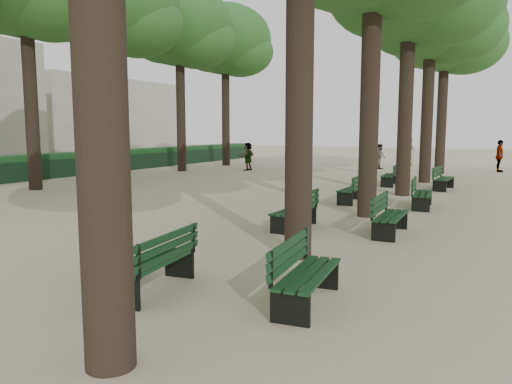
% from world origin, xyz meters
% --- Properties ---
extents(ground, '(120.00, 120.00, 0.00)m').
position_xyz_m(ground, '(0.00, 0.00, 0.00)').
color(ground, '#BEAC8F').
rests_on(ground, ground).
extents(tree_central_4, '(6.00, 6.00, 9.95)m').
position_xyz_m(tree_central_4, '(1.50, 18.00, 7.65)').
color(tree_central_4, '#33261C').
rests_on(tree_central_4, ground).
extents(tree_central_5, '(6.00, 6.00, 9.95)m').
position_xyz_m(tree_central_5, '(1.50, 23.00, 7.65)').
color(tree_central_5, '#33261C').
rests_on(tree_central_5, ground).
extents(tree_far_3, '(6.00, 6.00, 10.45)m').
position_xyz_m(tree_far_3, '(-12.00, 13.00, 8.14)').
color(tree_far_3, '#33261C').
rests_on(tree_far_3, ground).
extents(tree_far_4, '(6.00, 6.00, 10.45)m').
position_xyz_m(tree_far_4, '(-12.00, 18.00, 8.14)').
color(tree_far_4, '#33261C').
rests_on(tree_far_4, ground).
extents(tree_far_5, '(6.00, 6.00, 10.45)m').
position_xyz_m(tree_far_5, '(-12.00, 23.00, 8.14)').
color(tree_far_5, '#33261C').
rests_on(tree_far_5, ground).
extents(bench_left_0, '(0.78, 1.86, 0.92)m').
position_xyz_m(bench_left_0, '(0.37, 0.10, 0.27)').
color(bench_left_0, black).
rests_on(bench_left_0, ground).
extents(bench_left_1, '(0.61, 1.81, 0.92)m').
position_xyz_m(bench_left_1, '(0.37, 5.49, 0.27)').
color(bench_left_1, black).
rests_on(bench_left_1, ground).
extents(bench_left_2, '(0.59, 1.81, 0.92)m').
position_xyz_m(bench_left_2, '(0.37, 10.35, 0.27)').
color(bench_left_2, black).
rests_on(bench_left_2, ground).
extents(bench_left_3, '(0.73, 1.84, 0.92)m').
position_xyz_m(bench_left_3, '(0.37, 15.95, 0.27)').
color(bench_left_3, black).
rests_on(bench_left_3, ground).
extents(bench_right_0, '(0.74, 1.85, 0.92)m').
position_xyz_m(bench_right_0, '(2.63, 0.63, 0.27)').
color(bench_right_0, black).
rests_on(bench_right_0, ground).
extents(bench_right_1, '(0.62, 1.82, 0.92)m').
position_xyz_m(bench_right_1, '(2.63, 5.83, 0.27)').
color(bench_right_1, black).
rests_on(bench_right_1, ground).
extents(bench_right_2, '(0.76, 1.85, 0.92)m').
position_xyz_m(bench_right_2, '(2.63, 10.26, 0.27)').
color(bench_right_2, black).
rests_on(bench_right_2, ground).
extents(bench_right_3, '(0.69, 1.83, 0.92)m').
position_xyz_m(bench_right_3, '(2.63, 15.47, 0.27)').
color(bench_right_3, black).
rests_on(bench_right_3, ground).
extents(man_with_map, '(0.72, 0.81, 1.85)m').
position_xyz_m(man_with_map, '(-0.48, 0.05, 0.93)').
color(man_with_map, black).
rests_on(man_with_map, ground).
extents(pedestrian_e, '(0.42, 1.54, 1.64)m').
position_xyz_m(pedestrian_e, '(-8.82, 20.17, 0.82)').
color(pedestrian_e, '#262628').
rests_on(pedestrian_e, ground).
extents(pedestrian_a, '(0.70, 0.77, 1.53)m').
position_xyz_m(pedestrian_a, '(-2.15, 24.70, 0.76)').
color(pedestrian_a, '#262628').
rests_on(pedestrian_a, ground).
extents(pedestrian_d, '(1.00, 0.61, 1.91)m').
position_xyz_m(pedestrian_d, '(-1.18, 28.44, 0.95)').
color(pedestrian_d, '#262628').
rests_on(pedestrian_d, ground).
extents(pedestrian_c, '(0.45, 1.09, 1.82)m').
position_xyz_m(pedestrian_c, '(4.36, 25.53, 0.91)').
color(pedestrian_c, '#262628').
rests_on(pedestrian_c, ground).
extents(fence, '(0.08, 42.00, 0.90)m').
position_xyz_m(fence, '(-15.00, 11.00, 0.45)').
color(fence, black).
rests_on(fence, ground).
extents(hedge, '(1.20, 42.00, 1.20)m').
position_xyz_m(hedge, '(-15.70, 11.00, 0.60)').
color(hedge, '#17421D').
rests_on(hedge, ground).
extents(building_far, '(12.00, 16.00, 7.00)m').
position_xyz_m(building_far, '(-33.00, 30.00, 3.50)').
color(building_far, '#B7B2A3').
rests_on(building_far, ground).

